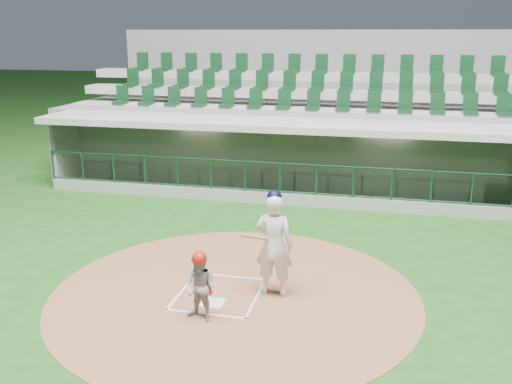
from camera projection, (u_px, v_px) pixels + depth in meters
ground at (223, 288)px, 11.43m from camera, size 120.00×120.00×0.00m
dirt_circle at (235, 294)px, 11.17m from camera, size 7.20×7.20×0.01m
home_plate at (213, 303)px, 10.77m from camera, size 0.43×0.43×0.02m
batter_box_chalk at (219, 294)px, 11.14m from camera, size 1.55×1.80×0.01m
dugout_structure at (294, 160)px, 18.48m from camera, size 16.40×3.70×3.00m
seating_deck at (306, 130)px, 21.26m from camera, size 17.00×6.72×5.15m
batter at (274, 244)px, 10.88m from camera, size 0.92×0.91×2.11m
catcher at (200, 286)px, 10.01m from camera, size 0.70×0.62×1.29m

